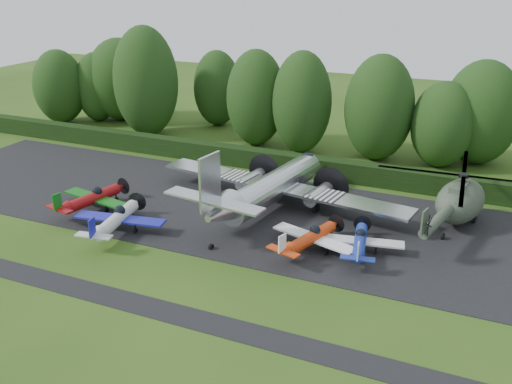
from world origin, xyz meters
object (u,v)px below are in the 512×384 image
at_px(light_plane_blue, 360,242).
at_px(helicopter, 461,198).
at_px(light_plane_orange, 310,238).
at_px(light_plane_red, 92,198).
at_px(light_plane_white, 117,219).
at_px(transport_plane, 272,187).

bearing_deg(light_plane_blue, helicopter, 64.71).
bearing_deg(light_plane_orange, light_plane_red, 163.82).
bearing_deg(helicopter, light_plane_white, -164.77).
xyz_separation_m(light_plane_red, light_plane_orange, (19.80, 0.31, -0.05)).
relative_size(light_plane_red, light_plane_white, 0.96).
bearing_deg(transport_plane, light_plane_red, -164.51).
relative_size(transport_plane, light_plane_blue, 3.57).
bearing_deg(helicopter, light_plane_orange, -147.26).
xyz_separation_m(light_plane_white, helicopter, (24.72, 12.66, 1.15)).
xyz_separation_m(transport_plane, light_plane_blue, (9.06, -4.98, -1.13)).
bearing_deg(light_plane_red, helicopter, 7.83).
xyz_separation_m(light_plane_red, light_plane_white, (4.69, -2.86, 0.05)).
xyz_separation_m(light_plane_blue, helicopter, (6.12, 8.43, 1.32)).
relative_size(light_plane_white, light_plane_orange, 1.09).
bearing_deg(helicopter, light_plane_blue, -137.83).
height_order(light_plane_blue, helicopter, helicopter).
bearing_deg(light_plane_blue, light_plane_red, -165.97).
bearing_deg(light_plane_red, light_plane_white, -41.95).
xyz_separation_m(light_plane_white, light_plane_orange, (15.11, 3.17, -0.10)).
height_order(light_plane_white, light_plane_blue, light_plane_white).
relative_size(light_plane_white, helicopter, 0.50).
relative_size(light_plane_red, light_plane_orange, 1.04).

